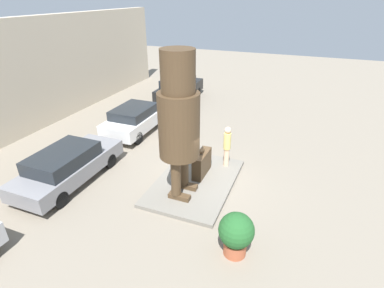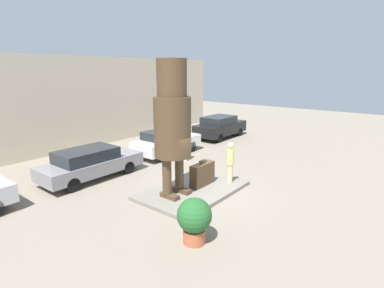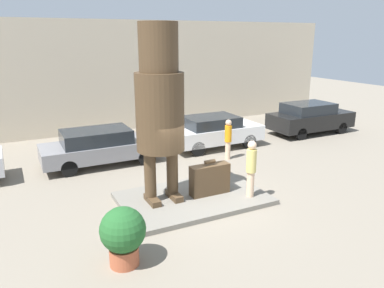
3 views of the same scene
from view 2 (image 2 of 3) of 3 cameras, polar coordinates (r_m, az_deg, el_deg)
The scene contains 11 objects.
ground_plane at distance 12.55m, azimuth 0.21°, elevation -9.10°, with size 60.00×60.00×0.00m, color gray.
pedestal at distance 12.52m, azimuth 0.21°, elevation -8.79°, with size 4.42×2.88×0.15m.
building_backdrop at distance 19.64m, azimuth -23.90°, elevation 6.82°, with size 28.00×0.60×5.75m.
statue_figure at distance 11.11m, azimuth -3.75°, elevation 4.87°, with size 1.40×1.40×5.16m.
giant_suitcase at distance 12.69m, azimuth 1.98°, elevation -5.77°, with size 1.27×0.39×1.12m.
tourist at distance 12.95m, azimuth 7.32°, elevation -3.17°, with size 0.30×0.30×1.78m.
parked_car_grey at distance 14.56m, azimuth -18.81°, elevation -3.39°, with size 4.70×1.83×1.43m.
parked_car_white at distance 17.77m, azimuth -4.89°, elevation 0.48°, with size 4.25×1.86×1.46m.
parked_car_black at distance 22.24m, azimuth 5.36°, elevation 3.36°, with size 4.46×1.89×1.61m.
planter_pot at distance 8.85m, azimuth 0.45°, elevation -13.99°, with size 1.02×1.02×1.37m.
worker_hivis at distance 16.37m, azimuth -1.25°, elevation -0.17°, with size 0.28×0.28×1.67m.
Camera 2 is at (-9.06, -7.15, 4.92)m, focal length 28.00 mm.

